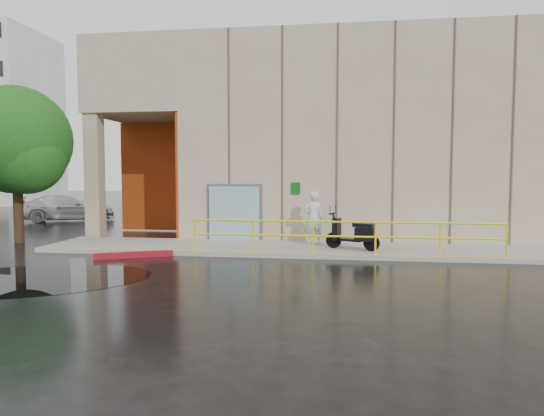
% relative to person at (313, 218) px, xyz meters
% --- Properties ---
extents(ground, '(120.00, 120.00, 0.00)m').
position_rel_person_xyz_m(ground, '(-3.20, -5.12, -1.09)').
color(ground, black).
rests_on(ground, ground).
extents(sidewalk, '(20.00, 3.00, 0.15)m').
position_rel_person_xyz_m(sidewalk, '(0.80, -0.62, -1.01)').
color(sidewalk, gray).
rests_on(sidewalk, ground).
extents(building, '(20.00, 10.17, 8.00)m').
position_rel_person_xyz_m(building, '(1.90, 5.87, 3.12)').
color(building, tan).
rests_on(building, ground).
extents(guardrail, '(9.56, 0.06, 1.03)m').
position_rel_person_xyz_m(guardrail, '(1.05, -1.97, -0.41)').
color(guardrail, '#FFEB0D').
rests_on(guardrail, sidewalk).
extents(person, '(0.75, 0.57, 1.87)m').
position_rel_person_xyz_m(person, '(0.00, 0.00, 0.00)').
color(person, silver).
rests_on(person, sidewalk).
extents(scooter, '(1.88, 1.25, 1.42)m').
position_rel_person_xyz_m(scooter, '(1.35, -0.99, -0.12)').
color(scooter, black).
rests_on(scooter, sidewalk).
extents(red_curb, '(2.25, 1.17, 0.18)m').
position_rel_person_xyz_m(red_curb, '(-5.47, -2.62, -1.00)').
color(red_curb, maroon).
rests_on(red_curb, ground).
extents(puddle, '(7.26, 5.89, 0.01)m').
position_rel_person_xyz_m(puddle, '(-6.89, -6.09, -1.08)').
color(puddle, black).
rests_on(puddle, ground).
extents(car_c, '(5.40, 4.16, 1.46)m').
position_rel_person_xyz_m(car_c, '(-14.16, 8.21, -0.36)').
color(car_c, silver).
rests_on(car_c, ground).
extents(tree_near, '(4.05, 4.05, 5.92)m').
position_rel_person_xyz_m(tree_near, '(-11.04, -0.16, 2.65)').
color(tree_near, black).
rests_on(tree_near, ground).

